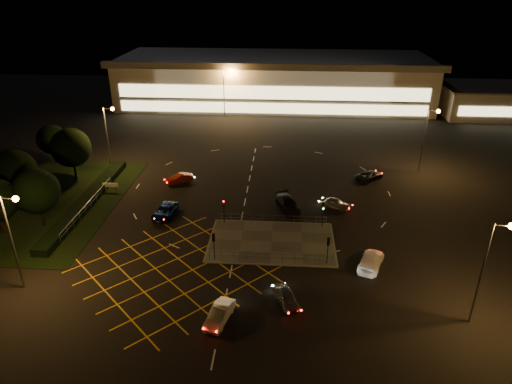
# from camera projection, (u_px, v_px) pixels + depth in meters

# --- Properties ---
(ground) EXTENTS (180.00, 180.00, 0.00)m
(ground) POSITION_uv_depth(u_px,v_px,m) (255.00, 233.00, 54.30)
(ground) COLOR black
(ground) RESTS_ON ground
(pedestrian_island) EXTENTS (14.00, 9.00, 0.12)m
(pedestrian_island) POSITION_uv_depth(u_px,v_px,m) (272.00, 242.00, 52.35)
(pedestrian_island) COLOR #4C4944
(pedestrian_island) RESTS_ON ground
(grass_verge) EXTENTS (18.00, 30.00, 0.08)m
(grass_verge) POSITION_uv_depth(u_px,v_px,m) (52.00, 202.00, 61.41)
(grass_verge) COLOR black
(grass_verge) RESTS_ON ground
(hedge) EXTENTS (2.00, 26.00, 1.00)m
(hedge) POSITION_uv_depth(u_px,v_px,m) (87.00, 201.00, 60.90)
(hedge) COLOR black
(hedge) RESTS_ON ground
(supermarket) EXTENTS (72.00, 26.50, 10.50)m
(supermarket) POSITION_uv_depth(u_px,v_px,m) (274.00, 80.00, 107.76)
(supermarket) COLOR beige
(supermarket) RESTS_ON ground
(retail_unit_a) EXTENTS (18.80, 14.80, 6.35)m
(retail_unit_a) POSITION_uv_depth(u_px,v_px,m) (485.00, 100.00, 98.64)
(retail_unit_a) COLOR beige
(retail_unit_a) RESTS_ON ground
(streetlight_sw) EXTENTS (1.78, 0.56, 10.03)m
(streetlight_sw) POSITION_uv_depth(u_px,v_px,m) (13.00, 230.00, 42.00)
(streetlight_sw) COLOR slate
(streetlight_sw) RESTS_ON ground
(streetlight_se) EXTENTS (1.78, 0.56, 10.03)m
(streetlight_se) POSITION_uv_depth(u_px,v_px,m) (490.00, 259.00, 37.60)
(streetlight_se) COLOR slate
(streetlight_se) RESTS_ON ground
(streetlight_nw) EXTENTS (1.78, 0.56, 10.03)m
(streetlight_nw) POSITION_uv_depth(u_px,v_px,m) (109.00, 129.00, 69.12)
(streetlight_nw) COLOR slate
(streetlight_nw) RESTS_ON ground
(streetlight_ne) EXTENTS (1.78, 0.56, 10.03)m
(streetlight_ne) POSITION_uv_depth(u_px,v_px,m) (428.00, 132.00, 67.95)
(streetlight_ne) COLOR slate
(streetlight_ne) RESTS_ON ground
(streetlight_far_left) EXTENTS (1.78, 0.56, 10.03)m
(streetlight_far_left) POSITION_uv_depth(u_px,v_px,m) (226.00, 87.00, 95.25)
(streetlight_far_left) COLOR slate
(streetlight_far_left) RESTS_ON ground
(streetlight_far_right) EXTENTS (1.78, 0.56, 10.03)m
(streetlight_far_right) POSITION_uv_depth(u_px,v_px,m) (418.00, 88.00, 94.58)
(streetlight_far_right) COLOR slate
(streetlight_far_right) RESTS_ON ground
(signal_sw) EXTENTS (0.28, 0.30, 3.15)m
(signal_sw) POSITION_uv_depth(u_px,v_px,m) (214.00, 241.00, 48.13)
(signal_sw) COLOR black
(signal_sw) RESTS_ON pedestrian_island
(signal_se) EXTENTS (0.28, 0.30, 3.15)m
(signal_se) POSITION_uv_depth(u_px,v_px,m) (328.00, 245.00, 47.39)
(signal_se) COLOR black
(signal_se) RESTS_ON pedestrian_island
(signal_nw) EXTENTS (0.28, 0.30, 3.15)m
(signal_nw) POSITION_uv_depth(u_px,v_px,m) (224.00, 206.00, 55.32)
(signal_nw) COLOR black
(signal_nw) RESTS_ON pedestrian_island
(signal_ne) EXTENTS (0.28, 0.30, 3.15)m
(signal_ne) POSITION_uv_depth(u_px,v_px,m) (323.00, 209.00, 54.57)
(signal_ne) COLOR black
(signal_ne) RESTS_ON pedestrian_island
(tree_b) EXTENTS (5.40, 5.40, 7.35)m
(tree_b) POSITION_uv_depth(u_px,v_px,m) (15.00, 170.00, 59.67)
(tree_b) COLOR black
(tree_b) RESTS_ON ground
(tree_c) EXTENTS (5.76, 5.76, 7.84)m
(tree_c) POSITION_uv_depth(u_px,v_px,m) (71.00, 148.00, 66.49)
(tree_c) COLOR black
(tree_c) RESTS_ON ground
(tree_d) EXTENTS (4.68, 4.68, 6.37)m
(tree_d) POSITION_uv_depth(u_px,v_px,m) (52.00, 139.00, 72.66)
(tree_d) COLOR black
(tree_d) RESTS_ON ground
(tree_e) EXTENTS (5.40, 5.40, 7.35)m
(tree_e) POSITION_uv_depth(u_px,v_px,m) (36.00, 191.00, 53.90)
(tree_e) COLOR black
(tree_e) RESTS_ON ground
(car_near_silver) EXTENTS (2.90, 4.21, 1.33)m
(car_near_silver) POSITION_uv_depth(u_px,v_px,m) (286.00, 298.00, 42.36)
(car_near_silver) COLOR #9FA1A6
(car_near_silver) RESTS_ON ground
(car_queue_white) EXTENTS (2.51, 4.46, 1.39)m
(car_queue_white) POSITION_uv_depth(u_px,v_px,m) (219.00, 314.00, 40.23)
(car_queue_white) COLOR white
(car_queue_white) RESTS_ON ground
(car_left_blue) EXTENTS (2.77, 5.21, 1.39)m
(car_left_blue) POSITION_uv_depth(u_px,v_px,m) (165.00, 211.00, 57.71)
(car_left_blue) COLOR #0C1D49
(car_left_blue) RESTS_ON ground
(car_far_dkgrey) EXTENTS (3.79, 5.74, 1.55)m
(car_far_dkgrey) POSITION_uv_depth(u_px,v_px,m) (288.00, 204.00, 59.47)
(car_far_dkgrey) COLOR black
(car_far_dkgrey) RESTS_ON ground
(car_right_silver) EXTENTS (4.11, 3.14, 1.30)m
(car_right_silver) POSITION_uv_depth(u_px,v_px,m) (336.00, 203.00, 59.84)
(car_right_silver) COLOR #B9BCC1
(car_right_silver) RESTS_ON ground
(car_circ_red) EXTENTS (4.12, 3.34, 1.32)m
(car_circ_red) POSITION_uv_depth(u_px,v_px,m) (179.00, 178.00, 67.08)
(car_circ_red) COLOR maroon
(car_circ_red) RESTS_ON ground
(car_east_grey) EXTENTS (4.91, 4.69, 1.29)m
(car_east_grey) POSITION_uv_depth(u_px,v_px,m) (370.00, 176.00, 68.10)
(car_east_grey) COLOR black
(car_east_grey) RESTS_ON ground
(car_approach_white) EXTENTS (3.78, 5.50, 1.48)m
(car_approach_white) POSITION_uv_depth(u_px,v_px,m) (371.00, 261.00, 47.66)
(car_approach_white) COLOR white
(car_approach_white) RESTS_ON ground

